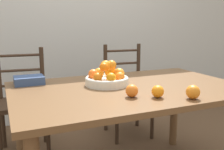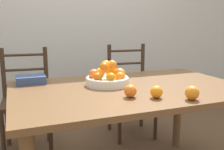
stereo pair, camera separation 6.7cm
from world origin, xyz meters
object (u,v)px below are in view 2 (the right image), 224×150
orange_loose_0 (192,93)px  book_stack (31,79)px  chair_left (26,102)px  orange_loose_1 (156,92)px  chair_right (130,92)px  orange_loose_2 (130,91)px  fruit_bowl (108,78)px

orange_loose_0 → book_stack: 1.11m
orange_loose_0 → chair_left: 1.52m
orange_loose_1 → chair_right: 1.23m
chair_left → chair_right: bearing=5.0°
orange_loose_1 → orange_loose_2: (-0.13, 0.07, 0.00)m
orange_loose_1 → chair_left: chair_left is taller
fruit_bowl → chair_right: 0.95m
fruit_bowl → orange_loose_0: (0.32, -0.51, -0.01)m
fruit_bowl → orange_loose_2: size_ratio=4.01×
chair_right → orange_loose_2: bearing=-110.8°
chair_left → chair_right: same height
chair_left → orange_loose_0: bearing=-50.8°
book_stack → orange_loose_1: bearing=-45.2°
fruit_bowl → orange_loose_0: size_ratio=3.73×
fruit_bowl → orange_loose_2: 0.34m
orange_loose_2 → chair_left: chair_left is taller
orange_loose_1 → chair_left: (-0.67, 1.13, -0.31)m
chair_left → book_stack: 0.57m
orange_loose_2 → chair_right: chair_right is taller
chair_left → orange_loose_1: bearing=-54.3°
orange_loose_2 → book_stack: 0.78m
fruit_bowl → orange_loose_1: size_ratio=4.15×
chair_left → chair_right: (1.04, 0.00, 0.00)m
orange_loose_0 → book_stack: (-0.82, 0.76, -0.01)m
orange_loose_1 → book_stack: size_ratio=0.36×
fruit_bowl → chair_left: 0.95m
fruit_bowl → chair_right: chair_right is taller
orange_loose_2 → chair_right: (0.50, 1.06, -0.32)m
orange_loose_1 → chair_right: (0.37, 1.13, -0.31)m
fruit_bowl → orange_loose_2: bearing=-87.3°
orange_loose_1 → book_stack: bearing=134.8°
orange_loose_0 → orange_loose_1: (-0.17, 0.10, -0.00)m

